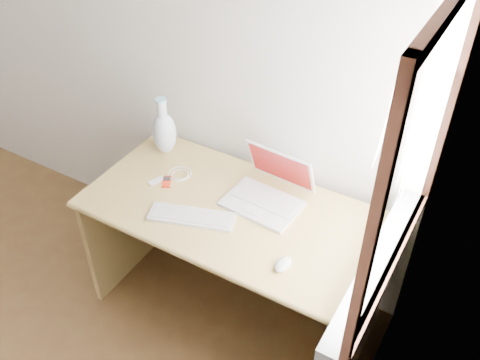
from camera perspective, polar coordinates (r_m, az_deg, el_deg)
The scene contains 10 objects.
back_wall at distance 2.89m, azimuth -14.85°, elevation 17.22°, with size 3.50×0.04×2.60m, color white.
window at distance 1.80m, azimuth 17.78°, elevation 1.55°, with size 0.11×0.99×1.10m.
desk at distance 2.58m, azimuth 0.23°, elevation -5.42°, with size 1.35×0.67×0.71m.
laptop at distance 2.41m, azimuth 2.89°, elevation -1.16°, with size 0.35×0.30×0.23m.
external_keyboard at distance 2.35m, azimuth -5.18°, elevation -3.91°, with size 0.39×0.23×0.02m.
mouse at distance 2.14m, azimuth 4.62°, elevation -8.96°, with size 0.06×0.09×0.03m, color white.
ipod at distance 2.55m, azimuth -7.84°, elevation -0.18°, with size 0.08×0.09×0.01m.
cable_coil at distance 2.60m, azimuth -6.43°, elevation 0.68°, with size 0.11×0.11×0.01m, color white.
remote at distance 2.57m, azimuth -8.85°, elevation -0.06°, with size 0.03×0.09×0.01m, color white.
vase at distance 2.68m, azimuth -8.10°, elevation 5.18°, with size 0.12×0.12×0.31m.
Camera 1 is at (1.93, -0.15, 2.32)m, focal length 40.00 mm.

